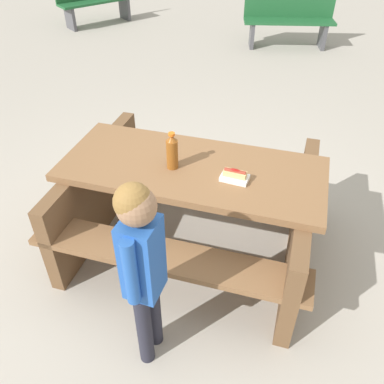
{
  "coord_description": "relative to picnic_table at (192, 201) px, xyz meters",
  "views": [
    {
      "loc": [
        0.43,
        -2.21,
        2.29
      ],
      "look_at": [
        0.0,
        0.0,
        0.52
      ],
      "focal_mm": 37.38,
      "sensor_mm": 36.0,
      "label": 1
    }
  ],
  "objects": [
    {
      "name": "park_bench_mid",
      "position": [
        0.68,
        5.06,
        0.0
      ],
      "size": [
        1.54,
        0.6,
        0.85
      ],
      "color": "#1E592D",
      "rests_on": "ground"
    },
    {
      "name": "soda_bottle",
      "position": [
        -0.13,
        -0.04,
        0.43
      ],
      "size": [
        0.08,
        0.08,
        0.26
      ],
      "color": "brown",
      "rests_on": "picnic_table"
    },
    {
      "name": "ground_plane",
      "position": [
        0.0,
        0.0,
        -0.44
      ],
      "size": [
        30.0,
        30.0,
        0.0
      ],
      "primitive_type": "plane",
      "color": "#ADA599",
      "rests_on": "ground"
    },
    {
      "name": "hotdog_tray",
      "position": [
        0.3,
        -0.1,
        0.34
      ],
      "size": [
        0.2,
        0.14,
        0.08
      ],
      "color": "white",
      "rests_on": "picnic_table"
    },
    {
      "name": "picnic_table",
      "position": [
        0.0,
        0.0,
        0.0
      ],
      "size": [
        1.93,
        1.57,
        0.75
      ],
      "color": "brown",
      "rests_on": "ground"
    },
    {
      "name": "child_in_coat",
      "position": [
        -0.08,
        -0.93,
        0.36
      ],
      "size": [
        0.21,
        0.31,
        1.26
      ],
      "color": "#262633",
      "rests_on": "ground"
    }
  ]
}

